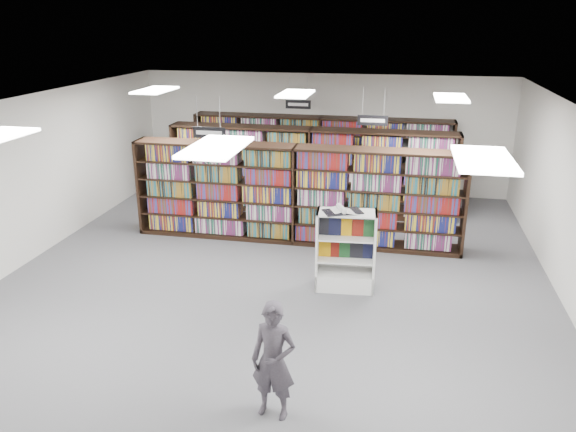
% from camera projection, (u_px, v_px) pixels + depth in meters
% --- Properties ---
extents(floor, '(12.00, 12.00, 0.00)m').
position_uv_depth(floor, '(275.00, 280.00, 10.40)').
color(floor, '#4C4C51').
rests_on(floor, ground).
extents(ceiling, '(10.00, 12.00, 0.10)m').
position_uv_depth(ceiling, '(273.00, 106.00, 9.33)').
color(ceiling, white).
rests_on(ceiling, wall_back).
extents(wall_back, '(10.00, 0.10, 3.20)m').
position_uv_depth(wall_back, '(322.00, 133.00, 15.41)').
color(wall_back, white).
rests_on(wall_back, ground).
extents(wall_front, '(10.00, 0.10, 3.20)m').
position_uv_depth(wall_front, '(102.00, 429.00, 4.32)').
color(wall_front, white).
rests_on(wall_front, ground).
extents(wall_left, '(0.10, 12.00, 3.20)m').
position_uv_depth(wall_left, '(21.00, 182.00, 10.80)').
color(wall_left, white).
rests_on(wall_left, ground).
extents(bookshelf_row_near, '(7.00, 0.60, 2.10)m').
position_uv_depth(bookshelf_row_near, '(295.00, 195.00, 11.90)').
color(bookshelf_row_near, black).
rests_on(bookshelf_row_near, floor).
extents(bookshelf_row_mid, '(7.00, 0.60, 2.10)m').
position_uv_depth(bookshelf_row_mid, '(310.00, 171.00, 13.74)').
color(bookshelf_row_mid, black).
rests_on(bookshelf_row_mid, floor).
extents(bookshelf_row_far, '(7.00, 0.60, 2.10)m').
position_uv_depth(bookshelf_row_far, '(320.00, 155.00, 15.31)').
color(bookshelf_row_far, black).
rests_on(bookshelf_row_far, floor).
extents(aisle_sign_left, '(0.65, 0.02, 0.80)m').
position_uv_depth(aisle_sign_left, '(209.00, 132.00, 10.76)').
color(aisle_sign_left, '#B2B2B7').
rests_on(aisle_sign_left, ceiling).
extents(aisle_sign_right, '(0.65, 0.02, 0.80)m').
position_uv_depth(aisle_sign_right, '(373.00, 119.00, 12.04)').
color(aisle_sign_right, '#B2B2B7').
rests_on(aisle_sign_right, ceiling).
extents(aisle_sign_center, '(0.65, 0.02, 0.80)m').
position_uv_depth(aisle_sign_center, '(298.00, 104.00, 14.27)').
color(aisle_sign_center, '#B2B2B7').
rests_on(aisle_sign_center, ceiling).
extents(troffer_front_center, '(0.60, 1.20, 0.04)m').
position_uv_depth(troffer_front_center, '(216.00, 147.00, 6.57)').
color(troffer_front_center, white).
rests_on(troffer_front_center, ceiling).
extents(troffer_front_right, '(0.60, 1.20, 0.04)m').
position_uv_depth(troffer_front_right, '(484.00, 159.00, 6.01)').
color(troffer_front_right, white).
rests_on(troffer_front_right, ceiling).
extents(troffer_back_left, '(0.60, 1.20, 0.04)m').
position_uv_depth(troffer_back_left, '(155.00, 90.00, 11.75)').
color(troffer_back_left, white).
rests_on(troffer_back_left, ceiling).
extents(troffer_back_center, '(0.60, 1.20, 0.04)m').
position_uv_depth(troffer_back_center, '(296.00, 94.00, 11.19)').
color(troffer_back_center, white).
rests_on(troffer_back_center, ceiling).
extents(troffer_back_right, '(0.60, 1.20, 0.04)m').
position_uv_depth(troffer_back_right, '(451.00, 98.00, 10.63)').
color(troffer_back_right, white).
rests_on(troffer_back_right, ceiling).
extents(endcap_display, '(1.07, 0.60, 1.45)m').
position_uv_depth(endcap_display, '(345.00, 262.00, 9.98)').
color(endcap_display, white).
rests_on(endcap_display, floor).
extents(open_book, '(0.74, 0.61, 0.13)m').
position_uv_depth(open_book, '(342.00, 210.00, 9.60)').
color(open_book, black).
rests_on(open_book, endcap_display).
extents(shopper, '(0.59, 0.43, 1.51)m').
position_uv_depth(shopper, '(274.00, 361.00, 6.64)').
color(shopper, '#48424B').
rests_on(shopper, floor).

